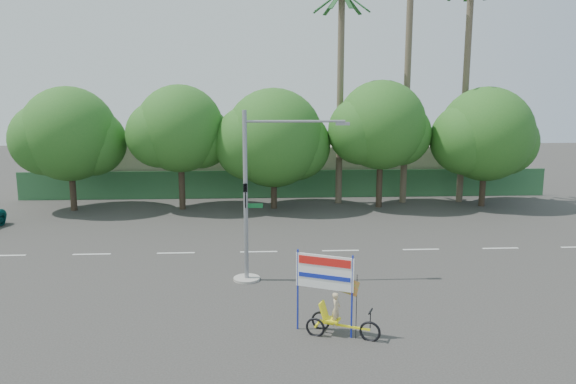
{
  "coord_description": "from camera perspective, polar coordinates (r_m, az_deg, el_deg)",
  "views": [
    {
      "loc": [
        -1.91,
        -18.29,
        7.89
      ],
      "look_at": [
        -0.73,
        5.07,
        3.5
      ],
      "focal_mm": 35.0,
      "sensor_mm": 36.0,
      "label": 1
    }
  ],
  "objects": [
    {
      "name": "tree_far_left",
      "position": [
        38.39,
        -21.42,
        5.23
      ],
      "size": [
        7.14,
        6.0,
        7.96
      ],
      "color": "#473828",
      "rests_on": "ground"
    },
    {
      "name": "traffic_signal",
      "position": [
        22.82,
        -3.55,
        -1.97
      ],
      "size": [
        4.72,
        1.1,
        7.0
      ],
      "color": "gray",
      "rests_on": "ground"
    },
    {
      "name": "tree_left",
      "position": [
        36.76,
        -10.99,
        6.02
      ],
      "size": [
        6.66,
        5.6,
        8.07
      ],
      "color": "#473828",
      "rests_on": "ground"
    },
    {
      "name": "ground",
      "position": [
        20.01,
        2.89,
        -12.61
      ],
      "size": [
        120.0,
        120.0,
        0.0
      ],
      "primitive_type": "plane",
      "color": "#33302D",
      "rests_on": "ground"
    },
    {
      "name": "trike_billboard",
      "position": [
        18.35,
        4.52,
        -11.06
      ],
      "size": [
        2.6,
        1.35,
        2.78
      ],
      "rotation": [
        0.0,
        0.0,
        -0.42
      ],
      "color": "black",
      "rests_on": "ground"
    },
    {
      "name": "tree_center",
      "position": [
        36.46,
        -1.55,
        5.23
      ],
      "size": [
        7.62,
        6.4,
        7.85
      ],
      "color": "#473828",
      "rests_on": "ground"
    },
    {
      "name": "fence",
      "position": [
        40.42,
        -0.15,
        0.81
      ],
      "size": [
        38.0,
        0.08,
        2.0
      ],
      "primitive_type": "cube",
      "color": "#336B3D",
      "rests_on": "ground"
    },
    {
      "name": "building_right",
      "position": [
        45.79,
        9.63,
        2.83
      ],
      "size": [
        14.0,
        8.0,
        3.6
      ],
      "primitive_type": "cube",
      "color": "beige",
      "rests_on": "ground"
    },
    {
      "name": "palm_tall",
      "position": [
        39.15,
        12.14,
        14.17
      ],
      "size": [
        3.73,
        3.79,
        17.45
      ],
      "color": "#70604C",
      "rests_on": "ground"
    },
    {
      "name": "palm_short",
      "position": [
        38.19,
        5.36,
        12.04
      ],
      "size": [
        3.73,
        3.79,
        14.45
      ],
      "color": "#70604C",
      "rests_on": "ground"
    },
    {
      "name": "tree_far_right",
      "position": [
        39.35,
        19.38,
        5.3
      ],
      "size": [
        7.38,
        6.2,
        7.94
      ],
      "color": "#473828",
      "rests_on": "ground"
    },
    {
      "name": "tree_right",
      "position": [
        37.23,
        9.36,
        6.4
      ],
      "size": [
        6.9,
        5.8,
        8.36
      ],
      "color": "#473828",
      "rests_on": "ground"
    },
    {
      "name": "building_left",
      "position": [
        45.4,
        -13.16,
        2.89
      ],
      "size": [
        12.0,
        8.0,
        4.0
      ],
      "primitive_type": "cube",
      "color": "beige",
      "rests_on": "ground"
    },
    {
      "name": "palm_mid",
      "position": [
        40.3,
        17.71,
        12.28
      ],
      "size": [
        3.73,
        3.79,
        15.45
      ],
      "color": "#70604C",
      "rests_on": "ground"
    }
  ]
}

